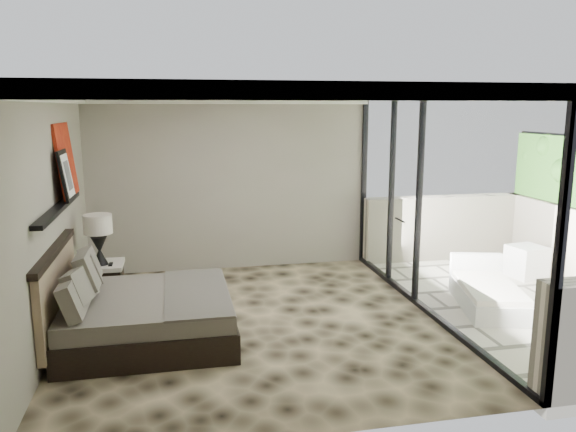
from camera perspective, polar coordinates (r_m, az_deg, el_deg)
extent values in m
plane|color=black|center=(7.04, -3.47, -10.80)|extent=(5.00, 5.00, 0.00)
cube|color=silver|center=(6.54, -3.76, 12.53)|extent=(4.50, 5.00, 0.02)
cube|color=gray|center=(9.09, -5.84, 3.28)|extent=(4.50, 0.02, 2.80)
cube|color=gray|center=(6.72, -22.88, -0.27)|extent=(0.02, 5.00, 2.80)
cube|color=white|center=(7.31, 14.13, 1.12)|extent=(0.08, 5.00, 2.80)
cube|color=#B9B29E|center=(8.42, 23.00, -8.42)|extent=(3.00, 5.00, 0.12)
cube|color=black|center=(6.79, -22.28, 0.74)|extent=(0.12, 2.20, 0.05)
cube|color=black|center=(6.73, -13.86, -10.72)|extent=(1.87, 1.78, 0.32)
cube|color=#645E54|center=(6.64, -13.96, -8.64)|extent=(1.81, 1.72, 0.20)
cube|color=#45423C|center=(6.60, -9.32, -7.63)|extent=(0.71, 1.76, 0.03)
cube|color=#9A8162|center=(6.69, -22.40, -7.16)|extent=(0.08, 1.88, 0.89)
cube|color=black|center=(8.15, -18.33, -6.17)|extent=(0.65, 0.65, 0.57)
cone|color=black|center=(8.01, -18.56, -4.02)|extent=(0.21, 0.21, 0.19)
cone|color=black|center=(7.96, -18.64, -2.67)|extent=(0.21, 0.21, 0.19)
cylinder|color=silver|center=(7.90, -18.76, -0.78)|extent=(0.38, 0.38, 0.26)
cube|color=#A5240E|center=(7.45, -21.66, 5.32)|extent=(0.13, 0.90, 0.90)
cube|color=black|center=(7.10, -21.62, 3.86)|extent=(0.11, 0.50, 0.60)
cube|color=silver|center=(9.54, 23.07, -4.27)|extent=(0.56, 0.56, 0.49)
cube|color=silver|center=(7.95, 19.69, -7.90)|extent=(1.06, 1.57, 0.25)
cube|color=silver|center=(7.90, 19.76, -6.80)|extent=(1.00, 1.47, 0.07)
cube|color=silver|center=(8.48, 18.55, -4.65)|extent=(0.72, 0.29, 0.31)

